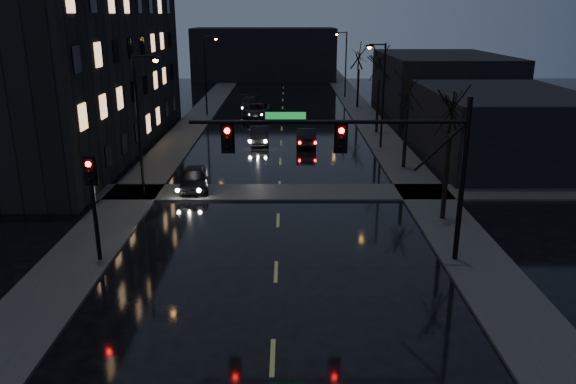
{
  "coord_description": "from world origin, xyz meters",
  "views": [
    {
      "loc": [
        0.43,
        -12.87,
        10.06
      ],
      "look_at": [
        0.49,
        8.7,
        3.2
      ],
      "focal_mm": 35.0,
      "sensor_mm": 36.0,
      "label": 1
    }
  ],
  "objects_px": {
    "oncoming_car_a": "(194,178)",
    "lead_car": "(307,136)",
    "oncoming_car_d": "(250,104)",
    "oncoming_car_c": "(257,111)",
    "oncoming_car_b": "(259,135)"
  },
  "relations": [
    {
      "from": "oncoming_car_d",
      "to": "lead_car",
      "type": "relative_size",
      "value": 1.19
    },
    {
      "from": "oncoming_car_d",
      "to": "lead_car",
      "type": "bearing_deg",
      "value": -75.08
    },
    {
      "from": "oncoming_car_d",
      "to": "oncoming_car_b",
      "type": "bearing_deg",
      "value": -87.26
    },
    {
      "from": "oncoming_car_c",
      "to": "lead_car",
      "type": "bearing_deg",
      "value": -62.78
    },
    {
      "from": "oncoming_car_a",
      "to": "lead_car",
      "type": "relative_size",
      "value": 0.94
    },
    {
      "from": "oncoming_car_d",
      "to": "oncoming_car_a",
      "type": "bearing_deg",
      "value": -96.51
    },
    {
      "from": "oncoming_car_c",
      "to": "oncoming_car_a",
      "type": "bearing_deg",
      "value": -88.88
    },
    {
      "from": "oncoming_car_a",
      "to": "oncoming_car_d",
      "type": "height_order",
      "value": "oncoming_car_d"
    },
    {
      "from": "oncoming_car_a",
      "to": "oncoming_car_c",
      "type": "relative_size",
      "value": 0.79
    },
    {
      "from": "oncoming_car_a",
      "to": "oncoming_car_b",
      "type": "height_order",
      "value": "oncoming_car_a"
    },
    {
      "from": "lead_car",
      "to": "oncoming_car_d",
      "type": "bearing_deg",
      "value": -69.27
    },
    {
      "from": "oncoming_car_a",
      "to": "lead_car",
      "type": "distance_m",
      "value": 13.87
    },
    {
      "from": "oncoming_car_a",
      "to": "oncoming_car_d",
      "type": "bearing_deg",
      "value": 79.43
    },
    {
      "from": "oncoming_car_a",
      "to": "oncoming_car_c",
      "type": "height_order",
      "value": "oncoming_car_c"
    },
    {
      "from": "oncoming_car_a",
      "to": "lead_car",
      "type": "xyz_separation_m",
      "value": [
        7.11,
        11.9,
        0.02
      ]
    }
  ]
}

